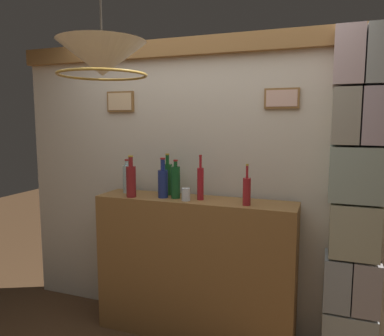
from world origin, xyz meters
name	(u,v)px	position (x,y,z in m)	size (l,w,h in m)	color
panelled_rear_partition	(204,175)	(0.00, 1.10, 1.28)	(3.47, 0.15, 2.41)	beige
stone_pillar	(355,201)	(1.16, 0.95, 1.18)	(0.37, 0.33, 2.35)	#A2AAA4
bar_shelf_unit	(194,268)	(0.00, 0.84, 0.57)	(1.59, 0.35, 1.13)	olive
liquor_bottle_port	(163,182)	(-0.25, 0.80, 1.26)	(0.08, 0.08, 0.32)	navy
liquor_bottle_rye	(176,182)	(-0.15, 0.82, 1.27)	(0.07, 0.07, 0.31)	#175024
liquor_bottle_scotch	(247,191)	(0.43, 0.77, 1.24)	(0.06, 0.06, 0.30)	maroon
liquor_bottle_vermouth	(131,180)	(-0.50, 0.74, 1.27)	(0.08, 0.08, 0.34)	maroon
liquor_bottle_whiskey	(168,178)	(-0.26, 0.92, 1.27)	(0.08, 0.08, 0.34)	#195522
liquor_bottle_bourbon	(127,178)	(-0.62, 0.88, 1.26)	(0.07, 0.07, 0.29)	#A8C4C5
liquor_bottle_tequila	(200,183)	(0.06, 0.83, 1.27)	(0.05, 0.05, 0.35)	#A71D25
glass_tumbler_rocks	(186,194)	(-0.04, 0.76, 1.18)	(0.07, 0.07, 0.10)	silver
pendant_lamp	(102,60)	(-0.30, 0.08, 2.10)	(0.53, 0.53, 0.56)	#EFE5C6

